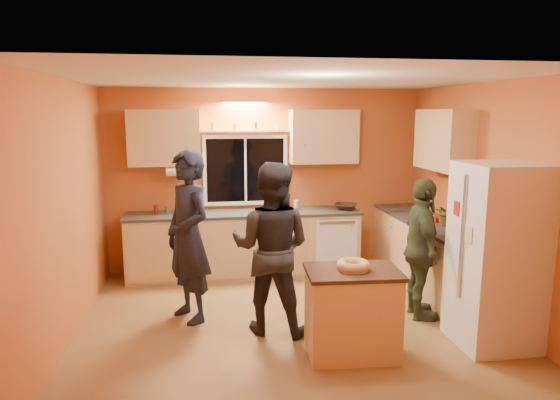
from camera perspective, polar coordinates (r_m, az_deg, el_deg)
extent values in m
plane|color=brown|center=(5.63, 1.13, -13.74)|extent=(4.50, 4.50, 0.00)
cube|color=#C26131|center=(7.20, -1.59, 2.30)|extent=(4.50, 0.04, 2.60)
cube|color=#C26131|center=(3.35, 7.18, -6.93)|extent=(4.50, 0.04, 2.60)
cube|color=#C26131|center=(5.34, -23.34, -1.27)|extent=(0.04, 4.00, 2.60)
cube|color=#C26131|center=(6.05, 22.66, 0.03)|extent=(0.04, 4.00, 2.60)
cube|color=white|center=(5.16, 1.23, 13.69)|extent=(4.50, 4.00, 0.02)
cube|color=black|center=(7.13, -3.98, 3.42)|extent=(1.10, 0.02, 0.90)
cube|color=white|center=(7.12, -3.97, 3.41)|extent=(1.20, 0.04, 1.00)
cube|color=tan|center=(6.93, -13.08, 6.94)|extent=(0.95, 0.33, 0.75)
cube|color=tan|center=(7.12, 5.00, 7.23)|extent=(0.95, 0.33, 0.75)
cube|color=tan|center=(6.60, 18.18, 6.55)|extent=(0.33, 1.00, 0.75)
cylinder|color=silver|center=(6.85, -11.74, 3.21)|extent=(0.27, 0.12, 0.12)
cube|color=tan|center=(7.04, -4.08, -5.13)|extent=(3.20, 0.60, 0.86)
cube|color=#282B2D|center=(6.94, -4.13, -1.54)|extent=(3.24, 0.62, 0.04)
cube|color=tan|center=(7.58, 13.58, -4.30)|extent=(0.60, 0.60, 0.86)
cube|color=#282B2D|center=(7.48, 13.72, -0.95)|extent=(0.62, 0.62, 0.04)
cube|color=tan|center=(6.53, 17.59, -6.82)|extent=(0.60, 1.80, 0.86)
cube|color=#282B2D|center=(6.41, 17.80, -2.97)|extent=(0.62, 1.84, 0.04)
cube|color=silver|center=(5.28, 23.53, -5.86)|extent=(0.72, 0.70, 1.80)
cube|color=tan|center=(4.84, 8.23, -12.75)|extent=(0.86, 0.60, 0.81)
cube|color=black|center=(4.70, 8.35, -8.12)|extent=(0.90, 0.64, 0.04)
torus|color=tan|center=(4.68, 8.37, -7.38)|extent=(0.31, 0.31, 0.09)
imported|color=black|center=(5.50, -10.43, -4.14)|extent=(0.74, 0.82, 1.88)
imported|color=black|center=(5.15, -1.01, -5.52)|extent=(1.06, 0.95, 1.78)
imported|color=#2F3421|center=(5.71, 15.88, -5.42)|extent=(0.52, 0.97, 1.57)
imported|color=black|center=(7.17, 7.51, -0.74)|extent=(0.43, 0.43, 0.08)
cylinder|color=beige|center=(6.95, -9.90, -0.77)|extent=(0.14, 0.14, 0.17)
imported|color=gray|center=(6.42, 18.40, -1.51)|extent=(0.32, 0.30, 0.28)
cube|color=maroon|center=(6.62, 17.57, -2.06)|extent=(0.18, 0.15, 0.07)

